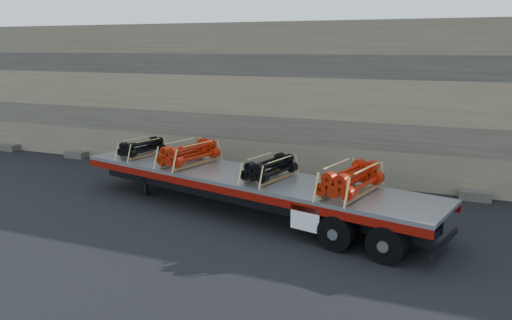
# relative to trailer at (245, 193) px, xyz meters

# --- Properties ---
(ground) EXTENTS (120.00, 120.00, 0.00)m
(ground) POSITION_rel_trailer_xyz_m (0.81, 0.18, -0.71)
(ground) COLOR black
(ground) RESTS_ON ground
(rock_wall) EXTENTS (44.00, 3.00, 7.00)m
(rock_wall) POSITION_rel_trailer_xyz_m (0.81, 6.68, 2.79)
(rock_wall) COLOR #7A6B54
(rock_wall) RESTS_ON ground
(trailer) EXTENTS (14.54, 5.94, 1.43)m
(trailer) POSITION_rel_trailer_xyz_m (0.00, 0.00, 0.00)
(trailer) COLOR #A9ABB0
(trailer) RESTS_ON ground
(bundle_front) EXTENTS (1.34, 2.04, 0.66)m
(bundle_front) POSITION_rel_trailer_xyz_m (-5.27, 1.24, 1.05)
(bundle_front) COLOR black
(bundle_front) RESTS_ON trailer
(bundle_midfront) EXTENTS (1.69, 2.57, 0.84)m
(bundle_midfront) POSITION_rel_trailer_xyz_m (-2.65, 0.62, 1.13)
(bundle_midfront) COLOR #A71C08
(bundle_midfront) RESTS_ON trailer
(bundle_midrear) EXTENTS (1.48, 2.25, 0.73)m
(bundle_midrear) POSITION_rel_trailer_xyz_m (1.05, -0.25, 1.08)
(bundle_midrear) COLOR black
(bundle_midrear) RESTS_ON trailer
(bundle_rear) EXTENTS (1.75, 2.67, 0.87)m
(bundle_rear) POSITION_rel_trailer_xyz_m (4.03, -0.95, 1.15)
(bundle_rear) COLOR #A71C08
(bundle_rear) RESTS_ON trailer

